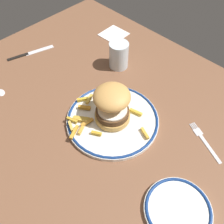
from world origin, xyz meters
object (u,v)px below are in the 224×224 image
knife (27,54)px  napkin (114,34)px  dinner_plate (112,120)px  side_plate (178,210)px  burger (112,105)px  fork (205,141)px  water_glass (119,57)px

knife → napkin: 35.56cm
dinner_plate → napkin: bearing=133.9°
dinner_plate → side_plate: same height
napkin → burger: bearing=-46.3°
dinner_plate → knife: dinner_plate is taller
fork → knife: knife is taller
dinner_plate → side_plate: bearing=-14.9°
dinner_plate → fork: size_ratio=2.02×
burger → side_plate: (30.35, -8.40, -6.08)cm
water_glass → side_plate: 53.88cm
dinner_plate → burger: burger is taller
fork → napkin: size_ratio=1.41×
dinner_plate → knife: bearing=-179.9°
knife → napkin: size_ratio=1.82×
knife → napkin: knife is taller
burger → side_plate: bearing=-15.5°
dinner_plate → fork: bearing=29.9°
dinner_plate → knife: size_ratio=1.56×
side_plate → napkin: (-60.92, 40.37, -0.63)cm
dinner_plate → knife: 45.59cm
burger → knife: (-44.92, -0.56, -6.65)cm
dinner_plate → napkin: dinner_plate is taller
side_plate → napkin: 73.08cm
burger → fork: 28.43cm
water_glass → fork: bearing=-8.8°
water_glass → napkin: size_ratio=0.98×
burger → fork: burger is taller
fork → napkin: same height
dinner_plate → burger: 6.13cm
side_plate → dinner_plate: bearing=165.1°
fork → knife: bearing=-168.8°
knife → fork: bearing=11.2°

